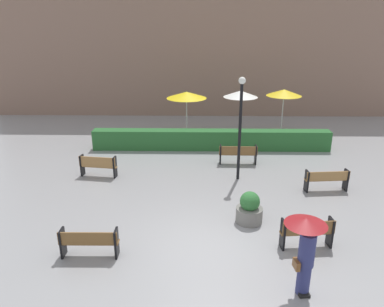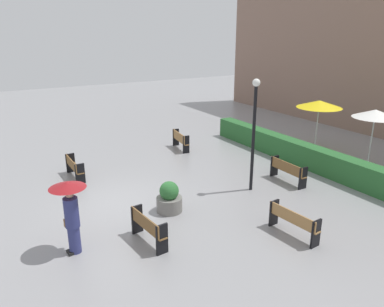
{
  "view_description": "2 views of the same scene",
  "coord_description": "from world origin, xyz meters",
  "px_view_note": "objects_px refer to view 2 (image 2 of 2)",
  "views": [
    {
      "loc": [
        -0.17,
        -9.4,
        6.14
      ],
      "look_at": [
        -0.4,
        3.68,
        1.45
      ],
      "focal_mm": 34.73,
      "sensor_mm": 36.0,
      "label": 1
    },
    {
      "loc": [
        11.49,
        -3.83,
        5.71
      ],
      "look_at": [
        0.16,
        2.87,
        1.37
      ],
      "focal_mm": 34.77,
      "sensor_mm": 36.0,
      "label": 2
    }
  ],
  "objects_px": {
    "bench_near_left": "(74,167)",
    "planter_pot": "(169,199)",
    "bench_near_right": "(148,227)",
    "bench_back_row": "(287,170)",
    "bench_far_right": "(293,221)",
    "pedestrian_with_umbrella": "(70,208)",
    "lamp_post": "(254,124)",
    "bench_far_left": "(180,139)",
    "patio_umbrella_yellow": "(319,104)",
    "patio_umbrella_white": "(375,114)"
  },
  "relations": [
    {
      "from": "bench_near_left",
      "to": "planter_pot",
      "type": "xyz_separation_m",
      "value": [
        4.61,
        1.97,
        -0.03
      ]
    },
    {
      "from": "bench_near_right",
      "to": "bench_near_left",
      "type": "height_order",
      "value": "bench_near_right"
    },
    {
      "from": "bench_back_row",
      "to": "bench_far_right",
      "type": "relative_size",
      "value": 1.02
    },
    {
      "from": "pedestrian_with_umbrella",
      "to": "lamp_post",
      "type": "distance_m",
      "value": 6.94
    },
    {
      "from": "bench_far_left",
      "to": "lamp_post",
      "type": "distance_m",
      "value": 6.12
    },
    {
      "from": "bench_far_left",
      "to": "lamp_post",
      "type": "relative_size",
      "value": 0.38
    },
    {
      "from": "bench_back_row",
      "to": "bench_near_right",
      "type": "height_order",
      "value": "bench_near_right"
    },
    {
      "from": "bench_far_left",
      "to": "bench_near_left",
      "type": "relative_size",
      "value": 0.98
    },
    {
      "from": "lamp_post",
      "to": "patio_umbrella_yellow",
      "type": "distance_m",
      "value": 6.43
    },
    {
      "from": "lamp_post",
      "to": "patio_umbrella_white",
      "type": "distance_m",
      "value": 6.11
    },
    {
      "from": "patio_umbrella_yellow",
      "to": "pedestrian_with_umbrella",
      "type": "bearing_deg",
      "value": -76.3
    },
    {
      "from": "planter_pot",
      "to": "lamp_post",
      "type": "relative_size",
      "value": 0.25
    },
    {
      "from": "bench_back_row",
      "to": "lamp_post",
      "type": "bearing_deg",
      "value": -95.48
    },
    {
      "from": "bench_near_right",
      "to": "pedestrian_with_umbrella",
      "type": "bearing_deg",
      "value": -108.64
    },
    {
      "from": "bench_back_row",
      "to": "planter_pot",
      "type": "bearing_deg",
      "value": -91.61
    },
    {
      "from": "bench_far_right",
      "to": "bench_near_right",
      "type": "xyz_separation_m",
      "value": [
        -1.78,
        -3.8,
        0.02
      ]
    },
    {
      "from": "lamp_post",
      "to": "pedestrian_with_umbrella",
      "type": "bearing_deg",
      "value": -83.04
    },
    {
      "from": "bench_far_left",
      "to": "planter_pot",
      "type": "height_order",
      "value": "planter_pot"
    },
    {
      "from": "bench_near_left",
      "to": "patio_umbrella_white",
      "type": "xyz_separation_m",
      "value": [
        5.25,
        11.52,
        1.9
      ]
    },
    {
      "from": "planter_pot",
      "to": "pedestrian_with_umbrella",
      "type": "bearing_deg",
      "value": -76.25
    },
    {
      "from": "bench_near_left",
      "to": "pedestrian_with_umbrella",
      "type": "height_order",
      "value": "pedestrian_with_umbrella"
    },
    {
      "from": "bench_near_left",
      "to": "lamp_post",
      "type": "height_order",
      "value": "lamp_post"
    },
    {
      "from": "bench_far_left",
      "to": "planter_pot",
      "type": "relative_size",
      "value": 1.5
    },
    {
      "from": "bench_far_left",
      "to": "bench_far_right",
      "type": "distance_m",
      "value": 9.11
    },
    {
      "from": "lamp_post",
      "to": "patio_umbrella_white",
      "type": "height_order",
      "value": "lamp_post"
    },
    {
      "from": "pedestrian_with_umbrella",
      "to": "planter_pot",
      "type": "bearing_deg",
      "value": 103.75
    },
    {
      "from": "bench_back_row",
      "to": "bench_far_right",
      "type": "height_order",
      "value": "bench_back_row"
    },
    {
      "from": "pedestrian_with_umbrella",
      "to": "lamp_post",
      "type": "relative_size",
      "value": 0.49
    },
    {
      "from": "bench_near_right",
      "to": "patio_umbrella_yellow",
      "type": "relative_size",
      "value": 0.61
    },
    {
      "from": "planter_pot",
      "to": "bench_back_row",
      "type": "bearing_deg",
      "value": 88.39
    },
    {
      "from": "bench_back_row",
      "to": "bench_near_right",
      "type": "bearing_deg",
      "value": -78.8
    },
    {
      "from": "bench_near_left",
      "to": "lamp_post",
      "type": "bearing_deg",
      "value": 49.81
    },
    {
      "from": "bench_far_right",
      "to": "pedestrian_with_umbrella",
      "type": "height_order",
      "value": "pedestrian_with_umbrella"
    },
    {
      "from": "lamp_post",
      "to": "patio_umbrella_white",
      "type": "xyz_separation_m",
      "value": [
        0.66,
        6.07,
        -0.15
      ]
    },
    {
      "from": "bench_near_left",
      "to": "planter_pot",
      "type": "bearing_deg",
      "value": 23.13
    },
    {
      "from": "pedestrian_with_umbrella",
      "to": "lamp_post",
      "type": "bearing_deg",
      "value": 96.96
    },
    {
      "from": "planter_pot",
      "to": "patio_umbrella_yellow",
      "type": "xyz_separation_m",
      "value": [
        -2.31,
        9.47,
        1.87
      ]
    },
    {
      "from": "bench_back_row",
      "to": "patio_umbrella_yellow",
      "type": "relative_size",
      "value": 0.68
    },
    {
      "from": "bench_near_left",
      "to": "bench_far_left",
      "type": "bearing_deg",
      "value": 102.0
    },
    {
      "from": "pedestrian_with_umbrella",
      "to": "patio_umbrella_white",
      "type": "xyz_separation_m",
      "value": [
        -0.17,
        12.86,
        1.07
      ]
    },
    {
      "from": "bench_far_left",
      "to": "bench_near_left",
      "type": "bearing_deg",
      "value": -78.0
    },
    {
      "from": "bench_far_right",
      "to": "bench_near_right",
      "type": "relative_size",
      "value": 1.09
    },
    {
      "from": "patio_umbrella_yellow",
      "to": "planter_pot",
      "type": "bearing_deg",
      "value": -76.32
    },
    {
      "from": "bench_far_left",
      "to": "patio_umbrella_white",
      "type": "relative_size",
      "value": 0.61
    },
    {
      "from": "bench_far_right",
      "to": "patio_umbrella_yellow",
      "type": "relative_size",
      "value": 0.67
    },
    {
      "from": "bench_far_left",
      "to": "patio_umbrella_yellow",
      "type": "distance_m",
      "value": 7.06
    },
    {
      "from": "patio_umbrella_yellow",
      "to": "bench_near_left",
      "type": "bearing_deg",
      "value": -101.41
    },
    {
      "from": "bench_near_left",
      "to": "lamp_post",
      "type": "distance_m",
      "value": 7.41
    },
    {
      "from": "bench_far_left",
      "to": "lamp_post",
      "type": "xyz_separation_m",
      "value": [
        5.78,
        -0.13,
        2.01
      ]
    },
    {
      "from": "lamp_post",
      "to": "bench_far_left",
      "type": "bearing_deg",
      "value": 178.67
    }
  ]
}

